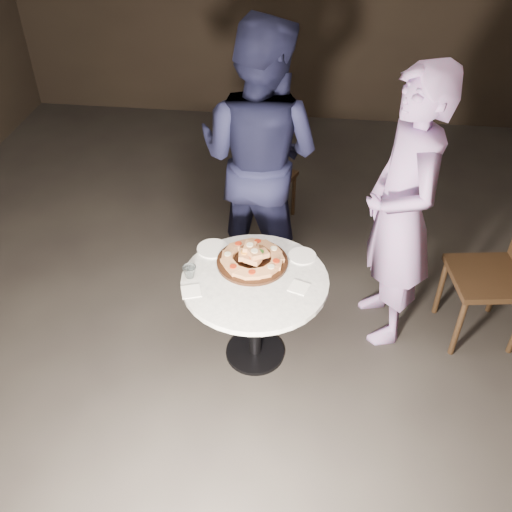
# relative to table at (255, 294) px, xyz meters

# --- Properties ---
(floor) EXTENTS (7.00, 7.00, 0.00)m
(floor) POSITION_rel_table_xyz_m (-0.05, 0.14, -0.53)
(floor) COLOR black
(floor) RESTS_ON ground
(table) EXTENTS (1.01, 1.01, 0.66)m
(table) POSITION_rel_table_xyz_m (0.00, 0.00, 0.00)
(table) COLOR black
(table) RESTS_ON ground
(serving_board) EXTENTS (0.54, 0.54, 0.02)m
(serving_board) POSITION_rel_table_xyz_m (-0.03, 0.14, 0.13)
(serving_board) COLOR black
(serving_board) RESTS_ON table
(focaccia_pile) EXTENTS (0.39, 0.39, 0.10)m
(focaccia_pile) POSITION_rel_table_xyz_m (-0.03, 0.14, 0.17)
(focaccia_pile) COLOR #B77747
(focaccia_pile) RESTS_ON serving_board
(plate_left) EXTENTS (0.24, 0.24, 0.01)m
(plate_left) POSITION_rel_table_xyz_m (-0.30, 0.24, 0.13)
(plate_left) COLOR white
(plate_left) RESTS_ON table
(plate_right) EXTENTS (0.18, 0.18, 0.01)m
(plate_right) POSITION_rel_table_xyz_m (0.26, 0.24, 0.13)
(plate_right) COLOR white
(plate_right) RESTS_ON table
(water_glass) EXTENTS (0.11, 0.11, 0.08)m
(water_glass) POSITION_rel_table_xyz_m (-0.38, -0.03, 0.16)
(water_glass) COLOR silver
(water_glass) RESTS_ON table
(napkin_near) EXTENTS (0.14, 0.14, 0.01)m
(napkin_near) POSITION_rel_table_xyz_m (-0.35, -0.16, 0.12)
(napkin_near) COLOR white
(napkin_near) RESTS_ON table
(napkin_far) EXTENTS (0.14, 0.14, 0.01)m
(napkin_far) POSITION_rel_table_xyz_m (0.26, -0.05, 0.12)
(napkin_far) COLOR white
(napkin_far) RESTS_ON table
(chair_far) EXTENTS (0.51, 0.52, 0.82)m
(chair_far) POSITION_rel_table_xyz_m (-0.12, 1.48, -0.06)
(chair_far) COLOR black
(chair_far) RESTS_ON ground
(chair_right) EXTENTS (0.54, 0.52, 0.97)m
(chair_right) POSITION_rel_table_xyz_m (1.55, 0.40, 0.03)
(chair_right) COLOR black
(chair_right) RESTS_ON ground
(diner_navy) EXTENTS (1.12, 1.00, 1.90)m
(diner_navy) POSITION_rel_table_xyz_m (-0.08, 0.93, 0.42)
(diner_navy) COLOR black
(diner_navy) RESTS_ON ground
(diner_teal) EXTENTS (0.58, 0.76, 1.85)m
(diner_teal) POSITION_rel_table_xyz_m (0.83, 0.38, 0.39)
(diner_teal) COLOR #8268A1
(diner_teal) RESTS_ON ground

